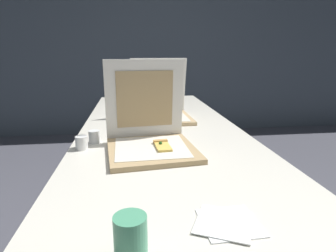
% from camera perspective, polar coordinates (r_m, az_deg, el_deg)
% --- Properties ---
extents(wall_back, '(10.00, 0.10, 2.60)m').
position_cam_1_polar(wall_back, '(4.16, -5.31, 16.51)').
color(wall_back, '#4C5660').
rests_on(wall_back, ground).
extents(table, '(0.93, 2.47, 0.74)m').
position_cam_1_polar(table, '(1.68, -1.48, -1.79)').
color(table, silver).
rests_on(table, ground).
extents(pizza_box_front, '(0.42, 0.43, 0.40)m').
position_cam_1_polar(pizza_box_front, '(1.29, -3.57, -2.37)').
color(pizza_box_front, tan).
rests_on(pizza_box_front, table).
extents(pizza_box_middle, '(0.40, 0.40, 0.40)m').
position_cam_1_polar(pizza_box_middle, '(1.89, -1.48, 3.20)').
color(pizza_box_middle, tan).
rests_on(pizza_box_middle, table).
extents(cup_white_mid, '(0.06, 0.06, 0.06)m').
position_cam_1_polar(cup_white_mid, '(1.67, -9.69, 0.49)').
color(cup_white_mid, white).
rests_on(cup_white_mid, table).
extents(cup_white_near_center, '(0.06, 0.06, 0.06)m').
position_cam_1_polar(cup_white_near_center, '(1.44, -14.71, -2.13)').
color(cup_white_near_center, white).
rests_on(cup_white_near_center, table).
extents(cup_white_far, '(0.06, 0.06, 0.06)m').
position_cam_1_polar(cup_white_far, '(2.05, -9.77, 3.16)').
color(cup_white_far, white).
rests_on(cup_white_far, table).
extents(cup_white_near_left, '(0.06, 0.06, 0.06)m').
position_cam_1_polar(cup_white_near_left, '(1.36, -17.13, -3.28)').
color(cup_white_near_left, white).
rests_on(cup_white_near_left, table).
extents(cup_printed_front, '(0.07, 0.07, 0.10)m').
position_cam_1_polar(cup_printed_front, '(0.65, -7.60, -21.67)').
color(cup_printed_front, '#4C9E75').
rests_on(cup_printed_front, table).
extents(napkin_pile, '(0.19, 0.19, 0.01)m').
position_cam_1_polar(napkin_pile, '(0.80, 11.86, -18.62)').
color(napkin_pile, white).
rests_on(napkin_pile, table).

